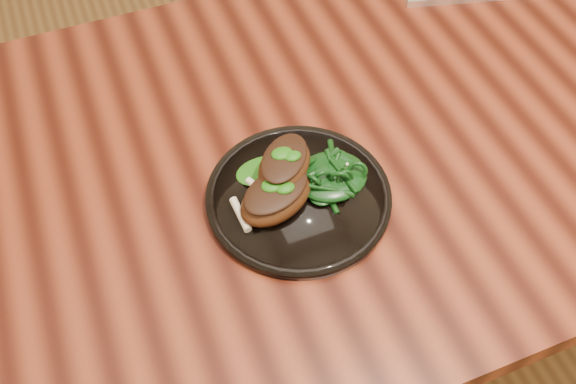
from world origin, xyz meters
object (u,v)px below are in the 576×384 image
Objects in this scene: plate at (299,197)px; lamb_chop_front at (275,196)px; desk at (426,140)px; greens_heap at (331,173)px.

lamb_chop_front reaches higher than plate.
desk is 0.34m from lamb_chop_front.
plate is 2.51× the size of greens_heap.
lamb_chop_front is at bearing -171.08° from greens_heap.
desk is 12.41× the size of lamb_chop_front.
lamb_chop_front is at bearing -166.17° from plate.
greens_heap is (0.09, 0.01, -0.01)m from lamb_chop_front.
greens_heap is at bearing 8.92° from lamb_chop_front.
plate is at bearing -174.81° from greens_heap.
desk is 6.30× the size of plate.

